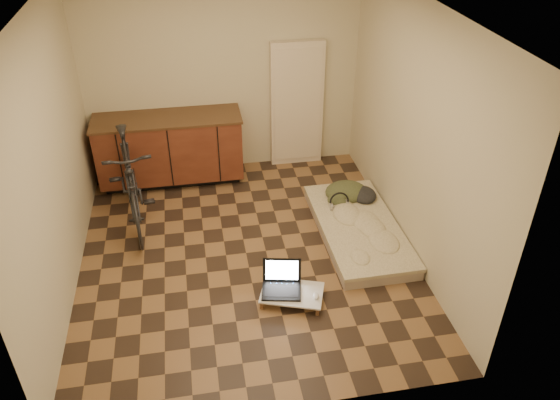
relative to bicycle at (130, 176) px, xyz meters
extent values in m
cube|color=brown|center=(1.20, -0.89, -0.59)|extent=(3.50, 4.00, 0.00)
cube|color=silver|center=(1.20, -0.89, 2.01)|extent=(3.50, 4.00, 0.00)
cube|color=beige|center=(1.20, 1.11, 0.71)|extent=(3.50, 0.00, 2.60)
cube|color=beige|center=(1.20, -2.89, 0.71)|extent=(3.50, 0.00, 2.60)
cube|color=beige|center=(-0.55, -0.89, 0.71)|extent=(0.00, 4.00, 2.60)
cube|color=beige|center=(2.95, -0.89, 0.71)|extent=(0.00, 4.00, 2.60)
cube|color=black|center=(0.45, 0.85, -0.54)|extent=(1.70, 0.48, 0.10)
cube|color=#502216|center=(0.45, 0.81, -0.10)|extent=(1.80, 0.60, 0.78)
cube|color=#492E1A|center=(0.45, 0.81, 0.31)|extent=(1.84, 0.62, 0.03)
cube|color=beige|center=(2.15, 1.05, 0.26)|extent=(0.70, 0.10, 1.70)
imported|color=black|center=(0.00, 0.00, 0.00)|extent=(0.77, 1.87, 1.18)
cube|color=#B19F8E|center=(2.50, -0.77, -0.53)|extent=(0.86, 1.78, 0.11)
cube|color=beige|center=(2.50, -0.77, -0.46)|extent=(0.88, 1.80, 0.04)
cube|color=brown|center=(1.24, -1.76, -0.55)|extent=(0.04, 0.04, 0.08)
cube|color=brown|center=(1.35, -1.45, -0.55)|extent=(0.04, 0.04, 0.08)
cube|color=brown|center=(1.75, -1.93, -0.55)|extent=(0.04, 0.04, 0.08)
cube|color=brown|center=(1.86, -1.63, -0.55)|extent=(0.04, 0.04, 0.08)
cube|color=silver|center=(1.55, -1.69, -0.50)|extent=(0.69, 0.56, 0.02)
cube|color=black|center=(1.45, -1.67, -0.48)|extent=(0.42, 0.34, 0.02)
cube|color=black|center=(1.48, -1.51, -0.35)|extent=(0.38, 0.15, 0.24)
cube|color=white|center=(1.48, -1.51, -0.35)|extent=(0.32, 0.12, 0.20)
ellipsoid|color=silver|center=(1.76, -1.80, -0.47)|extent=(0.07, 0.10, 0.03)
camera|label=1|loc=(0.74, -5.55, 3.13)|focal=35.00mm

